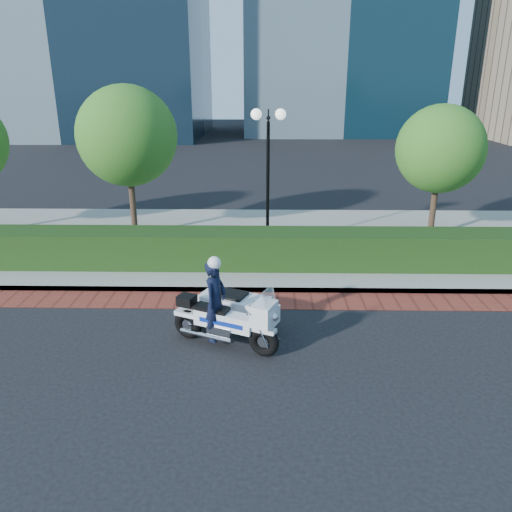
{
  "coord_description": "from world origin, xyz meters",
  "views": [
    {
      "loc": [
        0.91,
        -9.7,
        5.16
      ],
      "look_at": [
        0.7,
        1.99,
        1.0
      ],
      "focal_mm": 35.0,
      "sensor_mm": 36.0,
      "label": 1
    }
  ],
  "objects_px": {
    "tree_b": "(127,136)",
    "tree_c": "(440,149)",
    "lamppost": "(268,158)",
    "police_motorcycle": "(228,310)"
  },
  "relations": [
    {
      "from": "lamppost",
      "to": "police_motorcycle",
      "type": "height_order",
      "value": "lamppost"
    },
    {
      "from": "tree_c",
      "to": "police_motorcycle",
      "type": "distance_m",
      "value": 9.66
    },
    {
      "from": "lamppost",
      "to": "tree_c",
      "type": "xyz_separation_m",
      "value": [
        5.5,
        1.3,
        0.09
      ]
    },
    {
      "from": "lamppost",
      "to": "tree_c",
      "type": "relative_size",
      "value": 0.98
    },
    {
      "from": "tree_b",
      "to": "tree_c",
      "type": "distance_m",
      "value": 10.01
    },
    {
      "from": "lamppost",
      "to": "police_motorcycle",
      "type": "relative_size",
      "value": 1.87
    },
    {
      "from": "tree_b",
      "to": "tree_c",
      "type": "xyz_separation_m",
      "value": [
        10.0,
        -0.0,
        -0.39
      ]
    },
    {
      "from": "lamppost",
      "to": "tree_b",
      "type": "bearing_deg",
      "value": 163.89
    },
    {
      "from": "tree_c",
      "to": "police_motorcycle",
      "type": "relative_size",
      "value": 1.91
    },
    {
      "from": "tree_c",
      "to": "police_motorcycle",
      "type": "bearing_deg",
      "value": -132.66
    }
  ]
}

